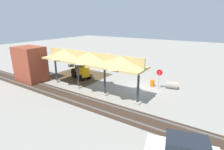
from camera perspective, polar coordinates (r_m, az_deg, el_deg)
ground_plane at (r=23.30m, az=9.82°, el=-3.97°), size 120.00×120.00×0.00m
dirt_work_zone at (r=28.28m, az=-10.56°, el=-0.14°), size 8.21×7.00×0.01m
platform_canopy at (r=20.70m, az=-7.21°, el=5.51°), size 13.76×3.20×4.90m
rail_tracks at (r=17.36m, az=-0.09°, el=-11.39°), size 60.00×2.58×0.15m
stop_sign at (r=22.56m, az=15.19°, el=-0.01°), size 0.76×0.11×2.59m
backhoe at (r=26.78m, az=-10.27°, el=1.69°), size 5.32×2.78×2.82m
dirt_mound at (r=29.56m, az=-11.09°, el=0.59°), size 5.29×5.29×1.92m
concrete_pipe at (r=23.74m, az=18.93°, el=-3.03°), size 1.73×1.30×0.97m
brick_utility_building at (r=27.46m, az=-25.10°, el=3.26°), size 4.07×2.98×4.91m
traffic_barrel at (r=23.74m, az=12.99°, el=-2.60°), size 0.56×0.56×0.90m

